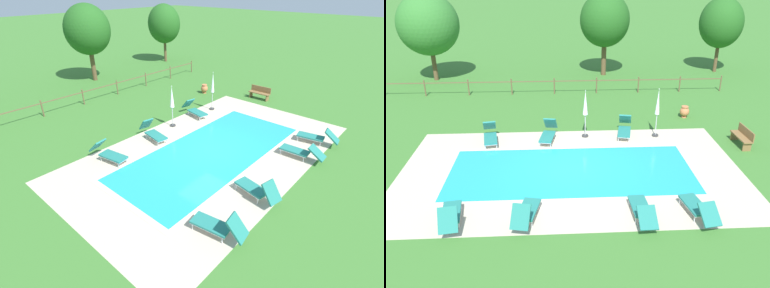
% 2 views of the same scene
% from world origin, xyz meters
% --- Properties ---
extents(ground_plane, '(160.00, 160.00, 0.00)m').
position_xyz_m(ground_plane, '(0.00, 0.00, 0.00)').
color(ground_plane, '#3D752D').
extents(pool_deck_paving, '(14.18, 8.34, 0.01)m').
position_xyz_m(pool_deck_paving, '(0.00, 0.00, 0.00)').
color(pool_deck_paving, beige).
rests_on(pool_deck_paving, ground).
extents(swimming_pool_water, '(10.06, 4.21, 0.01)m').
position_xyz_m(swimming_pool_water, '(0.00, 0.00, 0.01)').
color(swimming_pool_water, '#23A8C1').
rests_on(swimming_pool_water, ground).
extents(pool_coping_rim, '(10.54, 4.69, 0.01)m').
position_xyz_m(pool_coping_rim, '(0.00, 0.00, 0.01)').
color(pool_coping_rim, beige).
rests_on(pool_coping_rim, ground).
extents(sun_lounger_north_near_steps, '(0.67, 2.04, 0.81)m').
position_xyz_m(sun_lounger_north_near_steps, '(2.26, -3.48, 0.37)').
color(sun_lounger_north_near_steps, '#237A70').
rests_on(sun_lounger_north_near_steps, ground).
extents(sun_lounger_north_mid, '(0.95, 1.93, 0.99)m').
position_xyz_m(sun_lounger_north_mid, '(-1.63, -3.43, 0.40)').
color(sun_lounger_north_mid, '#237A70').
rests_on(sun_lounger_north_mid, ground).
extents(sun_lounger_north_far, '(0.96, 1.98, 0.95)m').
position_xyz_m(sun_lounger_north_far, '(2.80, 3.51, 0.39)').
color(sun_lounger_north_far, '#237A70').
rests_on(sun_lounger_north_far, ground).
extents(sun_lounger_north_end, '(0.88, 1.93, 0.98)m').
position_xyz_m(sun_lounger_north_end, '(-4.11, -3.46, 0.39)').
color(sun_lounger_north_end, '#237A70').
rests_on(sun_lounger_north_end, ground).
extents(sun_lounger_south_near_corner, '(0.91, 1.94, 0.99)m').
position_xyz_m(sun_lounger_south_near_corner, '(-0.98, 3.12, 0.39)').
color(sun_lounger_south_near_corner, '#237A70').
rests_on(sun_lounger_south_near_corner, ground).
extents(sun_lounger_south_far, '(0.91, 2.00, 0.92)m').
position_xyz_m(sun_lounger_south_far, '(-3.75, 3.06, 0.38)').
color(sun_lounger_south_far, '#237A70').
rests_on(sun_lounger_south_far, ground).
extents(sun_lounger_south_end, '(0.92, 2.05, 0.86)m').
position_xyz_m(sun_lounger_south_end, '(4.20, -3.48, 0.38)').
color(sun_lounger_south_end, '#237A70').
rests_on(sun_lounger_south_end, ground).
extents(patio_umbrella_closed_row_west, '(0.32, 0.32, 2.46)m').
position_xyz_m(patio_umbrella_closed_row_west, '(4.33, 3.35, 1.54)').
color(patio_umbrella_closed_row_west, '#383838').
rests_on(patio_umbrella_closed_row_west, ground).
extents(patio_umbrella_closed_row_mid_west, '(0.32, 0.32, 2.39)m').
position_xyz_m(patio_umbrella_closed_row_mid_west, '(0.83, 3.47, 1.55)').
color(patio_umbrella_closed_row_mid_west, '#383838').
rests_on(patio_umbrella_closed_row_mid_west, ground).
extents(wooden_bench_lawn_side, '(0.49, 1.51, 0.87)m').
position_xyz_m(wooden_bench_lawn_side, '(8.17, 2.06, 0.47)').
color(wooden_bench_lawn_side, olive).
rests_on(wooden_bench_lawn_side, ground).
extents(terracotta_urn_near_fence, '(0.51, 0.51, 0.66)m').
position_xyz_m(terracotta_urn_near_fence, '(6.52, 5.77, 0.36)').
color(terracotta_urn_near_fence, '#C67547').
rests_on(terracotta_urn_near_fence, ground).
extents(perimeter_fence, '(22.10, 0.08, 1.05)m').
position_xyz_m(perimeter_fence, '(-0.67, 10.41, 0.68)').
color(perimeter_fence, brown).
rests_on(perimeter_fence, ground).
extents(tree_far_west, '(3.59, 3.59, 5.96)m').
position_xyz_m(tree_far_west, '(3.04, 14.91, 4.01)').
color(tree_far_west, brown).
rests_on(tree_far_west, ground).
extents(tree_west_mid, '(4.18, 4.18, 6.04)m').
position_xyz_m(tree_west_mid, '(-9.25, 14.17, 3.92)').
color(tree_west_mid, brown).
rests_on(tree_west_mid, ground).
extents(tree_centre, '(3.22, 3.22, 5.54)m').
position_xyz_m(tree_centre, '(11.82, 15.37, 3.68)').
color(tree_centre, brown).
rests_on(tree_centre, ground).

